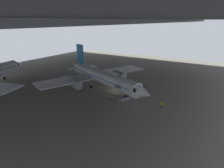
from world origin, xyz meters
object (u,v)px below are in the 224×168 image
(crew_worker_by_stairs, at_px, (111,96))
(airplane_main, at_px, (102,77))
(boarding_stairs, at_px, (123,97))
(crew_worker_near_nose, at_px, (162,104))
(baggage_tug, at_px, (72,82))

(crew_worker_by_stairs, bearing_deg, airplane_main, 48.66)
(boarding_stairs, distance_m, crew_worker_by_stairs, 2.86)
(crew_worker_near_nose, xyz_separation_m, crew_worker_by_stairs, (-1.73, 11.39, -0.04))
(boarding_stairs, xyz_separation_m, baggage_tug, (2.81, 18.38, -0.19))
(boarding_stairs, xyz_separation_m, crew_worker_by_stairs, (-1.58, 2.37, 0.17))
(crew_worker_by_stairs, bearing_deg, baggage_tug, 74.68)
(crew_worker_near_nose, bearing_deg, baggage_tug, 84.47)
(crew_worker_near_nose, height_order, baggage_tug, crew_worker_near_nose)
(boarding_stairs, height_order, crew_worker_near_nose, boarding_stairs)
(airplane_main, relative_size, crew_worker_near_nose, 19.90)
(crew_worker_by_stairs, bearing_deg, crew_worker_near_nose, -81.36)
(airplane_main, bearing_deg, boarding_stairs, -114.39)
(boarding_stairs, height_order, crew_worker_by_stairs, boarding_stairs)
(crew_worker_near_nose, distance_m, baggage_tug, 27.53)
(baggage_tug, bearing_deg, crew_worker_near_nose, -95.53)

